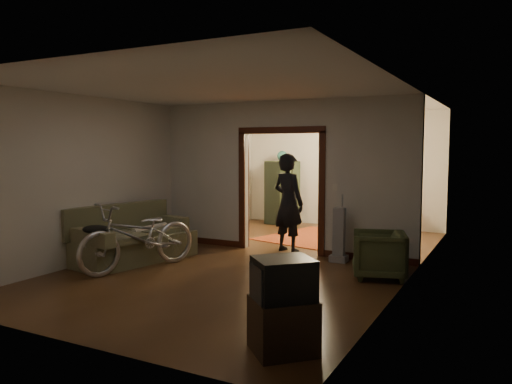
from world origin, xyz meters
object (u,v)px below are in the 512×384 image
Objects in this scene: bicycle at (139,236)px; desk at (377,215)px; sofa at (134,233)px; person at (288,203)px; armchair at (379,255)px; locker at (282,193)px.

desk is at bearing 83.06° from bicycle.
person reaches higher than sofa.
bicycle reaches higher than armchair.
sofa is 1.31× the size of locker.
locker is at bearing -44.78° from person.
armchair is 5.37m from locker.
bicycle is at bearing 75.66° from person.
armchair is (3.50, 1.26, -0.19)m from bicycle.
sofa is 1.01× the size of bicycle.
armchair is 0.74× the size of desk.
bicycle is (0.50, -0.45, 0.06)m from sofa.
sofa is 2.00× the size of desk.
desk is at bearing -88.72° from person.
sofa is 2.83m from person.
armchair is (4.00, 0.82, -0.13)m from sofa.
person reaches higher than locker.
person is at bearing 54.81° from sofa.
locker reaches higher than desk.
person is 3.15m from desk.
sofa is at bearing -134.02° from desk.
sofa reaches higher than desk.
locker reaches higher than bicycle.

